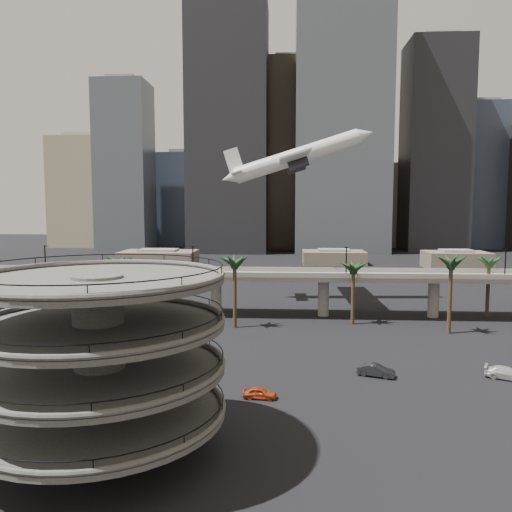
# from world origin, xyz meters

# --- Properties ---
(ground) EXTENTS (700.00, 700.00, 0.00)m
(ground) POSITION_xyz_m (0.00, 0.00, 0.00)
(ground) COLOR black
(ground) RESTS_ON ground
(parking_ramp) EXTENTS (22.20, 22.20, 17.35)m
(parking_ramp) POSITION_xyz_m (-13.00, -4.00, 9.84)
(parking_ramp) COLOR #464341
(parking_ramp) RESTS_ON ground
(overpass) EXTENTS (130.00, 9.30, 14.70)m
(overpass) POSITION_xyz_m (0.00, 55.00, 7.34)
(overpass) COLOR slate
(overpass) RESTS_ON ground
(palm_trees) EXTENTS (76.40, 18.40, 14.00)m
(palm_trees) POSITION_xyz_m (11.58, 47.18, 11.30)
(palm_trees) COLOR #49321F
(palm_trees) RESTS_ON ground
(low_buildings) EXTENTS (135.00, 27.50, 6.80)m
(low_buildings) POSITION_xyz_m (6.89, 142.30, 2.86)
(low_buildings) COLOR #625A48
(low_buildings) RESTS_ON ground
(skyline) EXTENTS (269.00, 86.00, 133.66)m
(skyline) POSITION_xyz_m (15.12, 217.08, 48.93)
(skyline) COLOR gray
(skyline) RESTS_ON ground
(airborne_jet) EXTENTS (35.96, 31.86, 14.35)m
(airborne_jet) POSITION_xyz_m (5.54, 71.73, 33.60)
(airborne_jet) COLOR silver
(airborne_jet) RESTS_ON ground
(car_a) EXTENTS (4.02, 1.90, 1.33)m
(car_a) POSITION_xyz_m (0.38, 10.01, 0.66)
(car_a) COLOR #BF411B
(car_a) RESTS_ON ground
(car_b) EXTENTS (5.12, 3.21, 1.59)m
(car_b) POSITION_xyz_m (15.21, 18.50, 0.80)
(car_b) COLOR black
(car_b) RESTS_ON ground
(car_c) EXTENTS (5.79, 4.27, 1.56)m
(car_c) POSITION_xyz_m (31.94, 18.47, 0.78)
(car_c) COLOR #B9B8B5
(car_c) RESTS_ON ground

